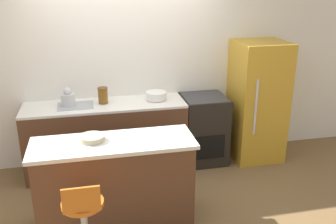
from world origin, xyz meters
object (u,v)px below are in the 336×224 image
at_px(refrigerator, 257,101).
at_px(kettle, 68,98).
at_px(oven_range, 203,129).
at_px(stool_chair, 84,222).
at_px(mixing_bowl, 156,96).

distance_m(refrigerator, kettle, 2.54).
relative_size(oven_range, kettle, 4.13).
xyz_separation_m(refrigerator, stool_chair, (-2.39, -1.71, -0.38)).
bearing_deg(stool_chair, mixing_bowl, 61.13).
distance_m(oven_range, stool_chair, 2.39).
relative_size(stool_chair, kettle, 3.82).
xyz_separation_m(oven_range, stool_chair, (-1.63, -1.74, -0.02)).
height_order(stool_chair, kettle, kettle).
bearing_deg(oven_range, mixing_bowl, 177.12).
bearing_deg(kettle, mixing_bowl, 0.00).
distance_m(refrigerator, stool_chair, 2.96).
relative_size(oven_range, stool_chair, 1.08).
bearing_deg(refrigerator, kettle, 178.49).
relative_size(refrigerator, mixing_bowl, 6.17).
bearing_deg(oven_range, kettle, 178.94).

